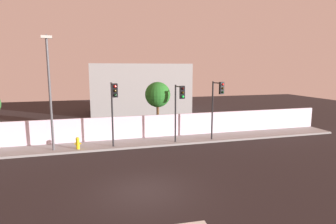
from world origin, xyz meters
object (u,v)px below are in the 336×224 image
Objects in this scene: traffic_light_center at (114,101)px; street_lamp_curbside at (49,86)px; roadside_tree_midleft at (158,95)px; fire_hydrant at (78,143)px; traffic_light_right at (217,98)px; traffic_light_left at (179,101)px.

street_lamp_curbside is at bearing 170.35° from traffic_light_center.
traffic_light_center reaches higher than roadside_tree_midleft.
fire_hydrant is 7.56m from roadside_tree_midleft.
fire_hydrant is at bearing 162.88° from traffic_light_center.
traffic_light_right reaches higher than roadside_tree_midleft.
traffic_light_left is 0.95× the size of roadside_tree_midleft.
traffic_light_right is at bearing -41.87° from roadside_tree_midleft.
traffic_light_center is at bearing -137.17° from roadside_tree_midleft.
traffic_light_right is 10.59m from fire_hydrant.
roadside_tree_midleft is (-3.80, 3.41, 0.01)m from traffic_light_right.
traffic_light_center is at bearing -178.38° from traffic_light_right.
traffic_light_right is 0.99× the size of roadside_tree_midleft.
traffic_light_center is 3.88m from fire_hydrant.
traffic_light_left is at bearing 0.18° from traffic_light_center.
street_lamp_curbside reaches higher than fire_hydrant.
fire_hydrant is 0.18× the size of roadside_tree_midleft.
traffic_light_center reaches higher than traffic_light_right.
traffic_light_right is at bearing -3.05° from fire_hydrant.
traffic_light_left is 3.68m from roadside_tree_midleft.
roadside_tree_midleft is (7.94, 2.94, -1.08)m from street_lamp_curbside.
street_lamp_curbside is (-8.65, 0.67, 1.22)m from traffic_light_left.
street_lamp_curbside is 8.53m from roadside_tree_midleft.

